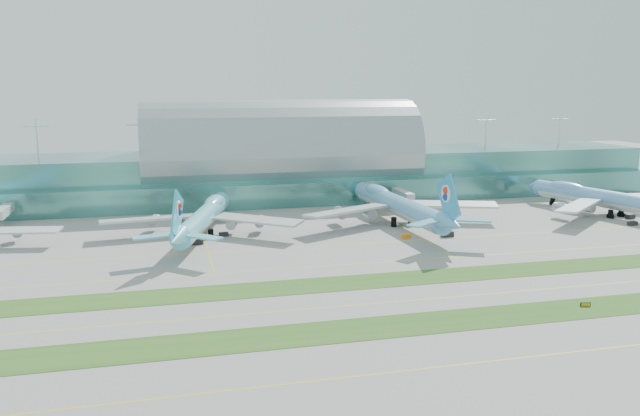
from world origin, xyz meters
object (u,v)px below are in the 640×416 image
object	(u,v)px
airliner_d	(606,198)
taxiway_sign_east	(585,304)
airliner_b	(204,216)
terminal	(281,166)
airliner_c	(397,204)

from	to	relation	value
airliner_d	taxiway_sign_east	world-z (taller)	airliner_d
airliner_b	taxiway_sign_east	distance (m)	120.66
airliner_d	taxiway_sign_east	size ratio (longest dim) A/B	33.74
terminal	airliner_c	xyz separation A→B (m)	(31.15, -63.60, -7.06)
airliner_b	airliner_c	xyz separation A→B (m)	(68.93, 1.82, 0.66)
airliner_b	airliner_d	world-z (taller)	airliner_d
terminal	airliner_d	bearing A→B (deg)	-31.13
terminal	taxiway_sign_east	xyz separation A→B (m)	(41.86, -155.86, -13.74)
airliner_c	airliner_d	bearing A→B (deg)	-7.36
airliner_b	taxiway_sign_east	size ratio (longest dim) A/B	32.41
airliner_d	terminal	bearing A→B (deg)	132.22
airliner_c	airliner_d	xyz separation A→B (m)	(83.05, -5.36, -0.36)
airliner_c	taxiway_sign_east	world-z (taller)	airliner_c
terminal	airliner_c	distance (m)	71.17
airliner_b	airliner_d	size ratio (longest dim) A/B	0.96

